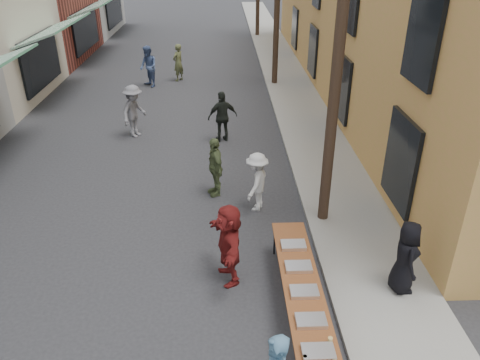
{
  "coord_description": "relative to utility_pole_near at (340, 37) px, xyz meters",
  "views": [
    {
      "loc": [
        1.87,
        -6.87,
        6.39
      ],
      "look_at": [
        2.21,
        2.78,
        1.3
      ],
      "focal_mm": 35.0,
      "sensor_mm": 36.0,
      "label": 1
    }
  ],
  "objects": [
    {
      "name": "catering_tray_buns",
      "position": [
        -1.07,
        -3.53,
        -3.71
      ],
      "size": [
        0.5,
        0.33,
        0.08
      ],
      "primitive_type": "cube",
      "color": "tan",
      "rests_on": "serving_table"
    },
    {
      "name": "guest_queue_back",
      "position": [
        -2.38,
        -2.15,
        -3.62
      ],
      "size": [
        0.84,
        1.7,
        1.75
      ],
      "primitive_type": "imported",
      "rotation": [
        0.0,
        0.0,
        -1.36
      ],
      "color": "maroon",
      "rests_on": "ground"
    },
    {
      "name": "passerby_mid",
      "position": [
        -2.48,
        5.23,
        -3.62
      ],
      "size": [
        1.11,
        0.7,
        1.76
      ],
      "primitive_type": "imported",
      "rotation": [
        0.0,
        0.0,
        3.43
      ],
      "color": "black",
      "rests_on": "ground"
    },
    {
      "name": "passerby_left",
      "position": [
        -5.57,
        5.76,
        -3.58
      ],
      "size": [
        1.13,
        1.37,
        1.85
      ],
      "primitive_type": "imported",
      "rotation": [
        0.0,
        0.0,
        1.13
      ],
      "color": "slate",
      "rests_on": "ground"
    },
    {
      "name": "passerby_right",
      "position": [
        -4.62,
        12.89,
        -3.62
      ],
      "size": [
        0.71,
        0.77,
        1.77
      ],
      "primitive_type": "imported",
      "rotation": [
        0.0,
        0.0,
        4.1
      ],
      "color": "#535A34",
      "rests_on": "ground"
    },
    {
      "name": "catering_tray_sausage",
      "position": [
        -1.07,
        -4.88,
        -3.71
      ],
      "size": [
        0.5,
        0.33,
        0.08
      ],
      "primitive_type": "cube",
      "color": "maroon",
      "rests_on": "serving_table"
    },
    {
      "name": "catering_tray_foil_b",
      "position": [
        -1.07,
        -4.23,
        -3.71
      ],
      "size": [
        0.5,
        0.33,
        0.08
      ],
      "primitive_type": "cube",
      "color": "#B2B2B7",
      "rests_on": "serving_table"
    },
    {
      "name": "server",
      "position": [
        1.02,
        -2.71,
        -3.63
      ],
      "size": [
        0.53,
        0.78,
        1.54
      ],
      "primitive_type": "imported",
      "rotation": [
        0.0,
        0.0,
        1.52
      ],
      "color": "black",
      "rests_on": "sidewalk"
    },
    {
      "name": "guest_front_d",
      "position": [
        -1.62,
        0.63,
        -3.71
      ],
      "size": [
        0.94,
        1.17,
        1.58
      ],
      "primitive_type": "imported",
      "rotation": [
        0.0,
        0.0,
        -1.97
      ],
      "color": "silver",
      "rests_on": "ground"
    },
    {
      "name": "catering_tray_buns_end",
      "position": [
        -1.07,
        -2.13,
        -3.71
      ],
      "size": [
        0.5,
        0.33,
        0.08
      ],
      "primitive_type": "cube",
      "color": "tan",
      "rests_on": "serving_table"
    },
    {
      "name": "utility_pole_near",
      "position": [
        0.0,
        0.0,
        0.0
      ],
      "size": [
        0.26,
        0.26,
        9.0
      ],
      "primitive_type": "cylinder",
      "color": "#2D2116",
      "rests_on": "ground"
    },
    {
      "name": "catering_tray_foil_d",
      "position": [
        -1.07,
        -2.83,
        -3.71
      ],
      "size": [
        0.5,
        0.33,
        0.08
      ],
      "primitive_type": "cube",
      "color": "#B2B2B7",
      "rests_on": "serving_table"
    },
    {
      "name": "serving_table",
      "position": [
        -1.07,
        -3.23,
        -3.79
      ],
      "size": [
        0.7,
        4.0,
        0.75
      ],
      "color": "brown",
      "rests_on": "ground"
    },
    {
      "name": "condiment_jar_c",
      "position": [
        -1.29,
        -4.98,
        -3.71
      ],
      "size": [
        0.07,
        0.07,
        0.08
      ],
      "primitive_type": "cylinder",
      "color": "#A57F26",
      "rests_on": "serving_table"
    },
    {
      "name": "passerby_far",
      "position": [
        -5.91,
        11.92,
        -3.56
      ],
      "size": [
        1.11,
        1.16,
        1.88
      ],
      "primitive_type": "imported",
      "rotation": [
        0.0,
        0.0,
        5.33
      ],
      "color": "#485D8B",
      "rests_on": "ground"
    },
    {
      "name": "sidewalk",
      "position": [
        0.7,
        12.0,
        -4.45
      ],
      "size": [
        2.2,
        60.0,
        0.1
      ],
      "primitive_type": "cube",
      "color": "gray",
      "rests_on": "ground"
    },
    {
      "name": "guest_front_e",
      "position": [
        -2.7,
        1.46,
        -3.67
      ],
      "size": [
        0.68,
        1.05,
        1.66
      ],
      "primitive_type": "imported",
      "rotation": [
        0.0,
        0.0,
        -1.27
      ],
      "color": "#536238",
      "rests_on": "ground"
    },
    {
      "name": "ground",
      "position": [
        -4.3,
        -3.0,
        -4.5
      ],
      "size": [
        120.0,
        120.0,
        0.0
      ],
      "primitive_type": "plane",
      "color": "#28282B",
      "rests_on": "ground"
    }
  ]
}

